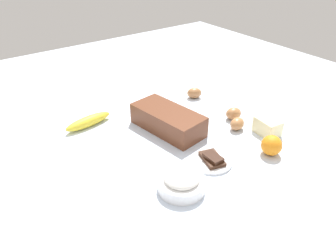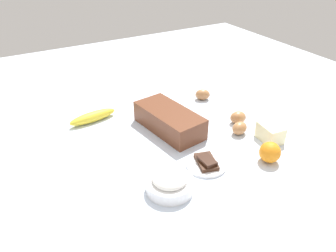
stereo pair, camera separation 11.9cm
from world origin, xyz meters
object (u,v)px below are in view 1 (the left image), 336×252
banana (88,121)px  loaf_pan (168,120)px  egg_beside_bowl (234,114)px  egg_loose (237,124)px  egg_near_butter (194,93)px  butter_block (267,127)px  orange_fruit (272,145)px  flour_bowl (182,182)px  chocolate_plate (212,160)px

banana → loaf_pan: bearing=49.0°
loaf_pan → egg_beside_bowl: size_ratio=4.74×
egg_loose → egg_near_butter: bearing=171.9°
egg_beside_bowl → egg_loose: size_ratio=1.01×
banana → egg_loose: egg_loose is taller
banana → butter_block: butter_block is taller
orange_fruit → egg_beside_bowl: bearing=163.8°
loaf_pan → egg_loose: (0.15, 0.21, -0.02)m
flour_bowl → chocolate_plate: 0.16m
banana → butter_block: size_ratio=2.11×
orange_fruit → butter_block: (-0.09, 0.09, -0.00)m
flour_bowl → orange_fruit: (0.04, 0.35, 0.01)m
egg_loose → chocolate_plate: bearing=-65.7°
butter_block → egg_near_butter: bearing=-176.5°
flour_bowl → egg_near_butter: bearing=136.4°
loaf_pan → chocolate_plate: bearing=-10.3°
butter_block → egg_loose: 0.11m
butter_block → chocolate_plate: butter_block is taller
butter_block → egg_near_butter: (-0.38, -0.02, -0.01)m
loaf_pan → flour_bowl: loaf_pan is taller
banana → chocolate_plate: 0.50m
loaf_pan → egg_near_butter: bearing=111.4°
orange_fruit → egg_near_butter: size_ratio=1.08×
egg_near_butter → egg_beside_bowl: bearing=0.5°
flour_bowl → orange_fruit: size_ratio=2.01×
egg_near_butter → banana: bearing=-96.4°
butter_block → egg_near_butter: size_ratio=1.41×
banana → flour_bowl: bearing=7.7°
banana → chocolate_plate: (0.45, 0.22, -0.01)m
flour_bowl → egg_near_butter: flour_bowl is taller
orange_fruit → egg_near_butter: orange_fruit is taller
egg_beside_bowl → egg_loose: bearing=-35.7°
flour_bowl → egg_loose: size_ratio=2.24×
banana → egg_beside_bowl: egg_beside_bowl is taller
egg_near_butter → chocolate_plate: (0.40, -0.26, -0.01)m
loaf_pan → egg_loose: size_ratio=4.78×
orange_fruit → egg_loose: 0.18m
chocolate_plate → banana: bearing=-153.7°
egg_near_butter → flour_bowl: bearing=-43.6°
loaf_pan → banana: size_ratio=1.56×
butter_block → egg_loose: size_ratio=1.45×
loaf_pan → egg_near_butter: size_ratio=4.63×
butter_block → chocolate_plate: (0.01, -0.28, -0.02)m
loaf_pan → chocolate_plate: loaf_pan is taller
flour_bowl → chocolate_plate: size_ratio=1.07×
loaf_pan → egg_loose: bearing=45.2°
orange_fruit → chocolate_plate: bearing=-112.2°
flour_bowl → orange_fruit: 0.35m
egg_loose → banana: bearing=-128.8°
orange_fruit → butter_block: bearing=134.8°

